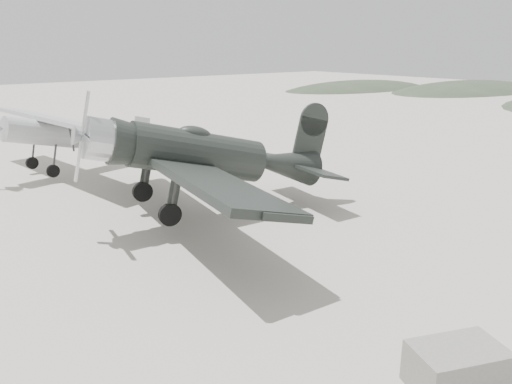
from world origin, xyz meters
The scene contains 6 objects.
ground centered at (0.00, 0.00, 0.00)m, with size 160.00×160.00×0.00m, color #A49F91.
hill_east_north centered at (60.00, 28.00, 0.00)m, with size 36.00×18.00×6.00m, color #303C2C.
hill_northeast centered at (50.00, 40.00, 0.00)m, with size 32.00×16.00×5.20m, color #303C2C.
lowwing_monoplane centered at (1.05, 4.94, 2.35)m, with size 9.92×13.82×4.44m.
highwing_monoplane centered at (-0.74, 15.03, 2.14)m, with size 8.63×12.12×3.42m.
equipment_block centered at (-0.67, -6.26, 0.43)m, with size 1.72×1.08×0.86m, color slate.
Camera 1 is at (-8.62, -10.30, 6.28)m, focal length 35.00 mm.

